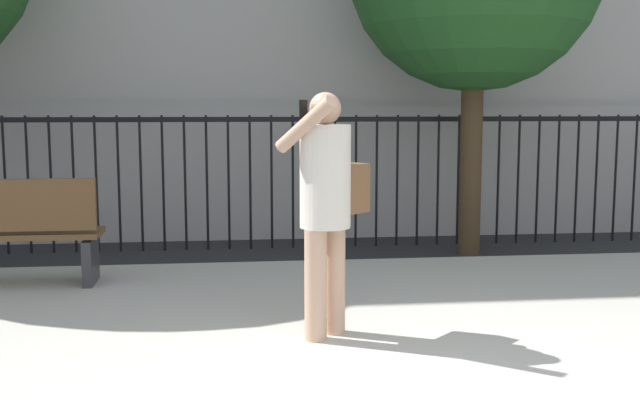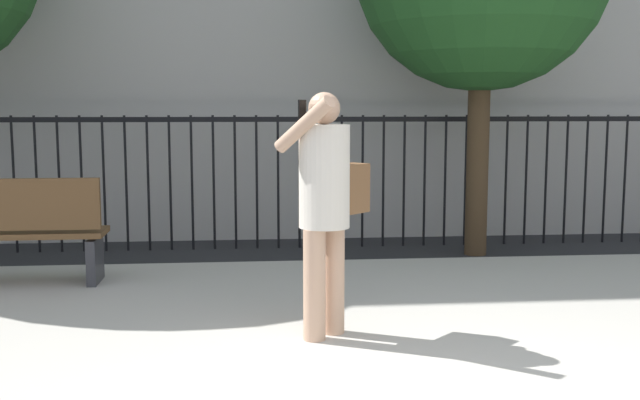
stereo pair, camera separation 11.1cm
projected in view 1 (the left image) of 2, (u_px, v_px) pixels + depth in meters
name	position (u px, v px, depth m)	size (l,w,h in m)	color
sidewalk	(385.00, 330.00, 5.52)	(28.00, 4.40, 0.15)	#B2ADA3
iron_fence	(325.00, 163.00, 9.05)	(12.03, 0.04, 1.60)	black
pedestrian_on_phone	(328.00, 196.00, 5.03)	(0.69, 0.68, 1.65)	tan
street_bench	(4.00, 230.00, 6.44)	(1.60, 0.45, 0.95)	brown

